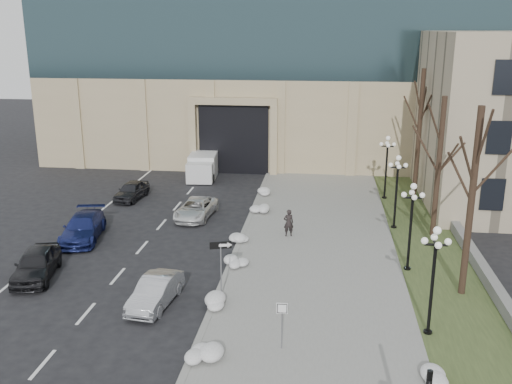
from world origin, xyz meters
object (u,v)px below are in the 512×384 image
lamppost_c (397,182)px  keep_sign (282,316)px  car_d (196,209)px  car_e (132,191)px  car_c (83,227)px  pedestrian (289,223)px  lamppost_d (387,159)px  car_a (36,264)px  box_truck (204,165)px  lamppost_b (411,215)px  car_b (156,292)px  one_way_sign (224,252)px  lamppost_a (434,266)px

lamppost_c → keep_sign: bearing=-111.6°
car_d → car_e: 6.70m
car_c → lamppost_c: 19.29m
pedestrian → lamppost_d: lamppost_d is taller
car_a → box_truck: size_ratio=0.69×
lamppost_b → car_b: bearing=-156.1°
car_d → lamppost_c: lamppost_c is taller
car_a → car_e: bearing=76.6°
one_way_sign → lamppost_b: size_ratio=0.60×
keep_sign → lamppost_b: 10.42m
keep_sign → car_e: bearing=120.8°
box_truck → lamppost_c: lamppost_c is taller
pedestrian → keep_sign: size_ratio=0.81×
one_way_sign → lamppost_b: (8.91, 4.21, 0.73)m
pedestrian → lamppost_b: 7.99m
box_truck → lamppost_a: lamppost_a is taller
lamppost_a → lamppost_d: size_ratio=1.00×
one_way_sign → lamppost_d: lamppost_d is taller
pedestrian → lamppost_c: size_ratio=0.35×
lamppost_c → lamppost_d: size_ratio=1.00×
lamppost_a → car_a: bearing=169.8°
car_b → keep_sign: 6.87m
box_truck → lamppost_b: 23.50m
car_c → keep_sign: (12.80, -10.86, 0.80)m
car_e → lamppost_c: 19.19m
box_truck → lamppost_d: 15.74m
car_e → box_truck: size_ratio=0.60×
car_c → one_way_sign: 11.94m
car_b → lamppost_d: (11.94, 18.28, 2.42)m
lamppost_a → keep_sign: bearing=-161.8°
car_c → lamppost_b: (18.71, -2.41, 2.34)m
car_e → lamppost_c: bearing=-7.5°
car_a → one_way_sign: (9.88, -1.08, 1.58)m
car_d → one_way_sign: bearing=-65.5°
box_truck → lamppost_b: (14.70, -18.21, 2.10)m
car_d → car_b: bearing=-80.4°
car_c → lamppost_c: size_ratio=1.06×
lamppost_a → lamppost_c: 13.00m
car_e → pedestrian: (12.06, -6.62, 0.29)m
lamppost_c → car_d: bearing=177.0°
car_b → lamppost_c: size_ratio=0.84×
car_b → car_d: 12.48m
car_d → car_e: bearing=152.9°
lamppost_d → car_a: bearing=-139.4°
one_way_sign → lamppost_b: 9.88m
lamppost_a → lamppost_b: 6.50m
car_d → box_truck: 11.19m
car_c → box_truck: box_truck is taller
car_e → lamppost_c: size_ratio=0.82×
box_truck → lamppost_b: size_ratio=1.35×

